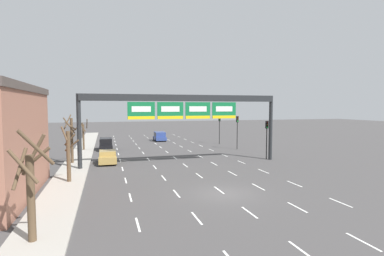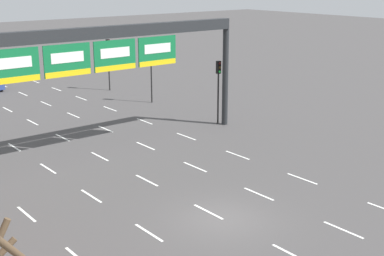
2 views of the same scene
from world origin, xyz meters
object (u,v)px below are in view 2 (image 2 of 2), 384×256
at_px(traffic_light_near_gantry, 219,79).
at_px(traffic_light_far_end, 151,62).
at_px(traffic_light_mid_block, 108,54).
at_px(sign_gantry, 89,49).

height_order(traffic_light_near_gantry, traffic_light_far_end, traffic_light_far_end).
relative_size(traffic_light_mid_block, traffic_light_far_end, 0.97).
xyz_separation_m(sign_gantry, traffic_light_mid_block, (10.36, 15.78, -2.95)).
relative_size(sign_gantry, traffic_light_near_gantry, 4.75).
relative_size(traffic_light_near_gantry, traffic_light_mid_block, 0.96).
bearing_deg(sign_gantry, traffic_light_far_end, 40.73).
relative_size(traffic_light_near_gantry, traffic_light_far_end, 0.93).
xyz_separation_m(traffic_light_mid_block, traffic_light_far_end, (0.21, -6.68, 0.09)).
bearing_deg(traffic_light_far_end, traffic_light_mid_block, 91.79).
bearing_deg(traffic_light_mid_block, traffic_light_far_end, -88.21).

